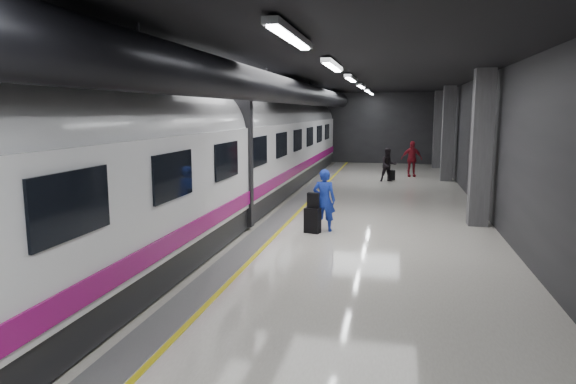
# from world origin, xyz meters

# --- Properties ---
(ground) EXTENTS (40.00, 40.00, 0.00)m
(ground) POSITION_xyz_m (0.00, 0.00, 0.00)
(ground) COLOR silver
(ground) RESTS_ON ground
(platform_hall) EXTENTS (10.02, 40.02, 4.51)m
(platform_hall) POSITION_xyz_m (-0.29, 0.96, 3.54)
(platform_hall) COLOR black
(platform_hall) RESTS_ON ground
(train) EXTENTS (3.05, 38.00, 4.05)m
(train) POSITION_xyz_m (-3.25, -0.00, 2.07)
(train) COLOR black
(train) RESTS_ON ground
(traveler_main) EXTENTS (0.64, 0.43, 1.73)m
(traveler_main) POSITION_xyz_m (0.25, 0.32, 0.87)
(traveler_main) COLOR #1B33CE
(traveler_main) RESTS_ON ground
(suitcase_main) EXTENTS (0.48, 0.37, 0.69)m
(suitcase_main) POSITION_xyz_m (-0.03, 0.02, 0.34)
(suitcase_main) COLOR black
(suitcase_main) RESTS_ON ground
(shoulder_bag) EXTENTS (0.33, 0.20, 0.42)m
(shoulder_bag) POSITION_xyz_m (-0.02, 0.05, 0.90)
(shoulder_bag) COLOR black
(shoulder_bag) RESTS_ON suitcase_main
(traveler_far_a) EXTENTS (0.92, 0.81, 1.59)m
(traveler_far_a) POSITION_xyz_m (1.82, 11.05, 0.80)
(traveler_far_a) COLOR black
(traveler_far_a) RESTS_ON ground
(traveler_far_b) EXTENTS (1.13, 0.65, 1.82)m
(traveler_far_b) POSITION_xyz_m (2.94, 13.26, 0.91)
(traveler_far_b) COLOR maroon
(traveler_far_b) RESTS_ON ground
(suitcase_far) EXTENTS (0.33, 0.21, 0.48)m
(suitcase_far) POSITION_xyz_m (1.99, 11.65, 0.24)
(suitcase_far) COLOR black
(suitcase_far) RESTS_ON ground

